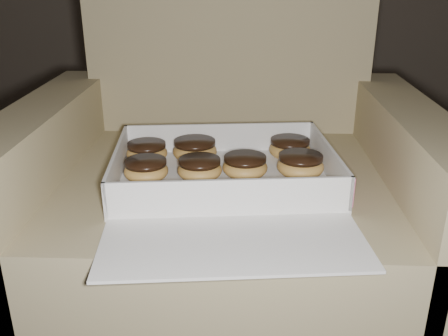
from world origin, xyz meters
TOP-DOWN VIEW (x-y plane):
  - armchair at (0.20, 0.72)m, footprint 0.85×0.72m
  - bakery_box at (0.21, 0.57)m, footprint 0.45×0.52m
  - donut_a at (0.16, 0.60)m, footprint 0.09×0.09m
  - donut_b at (0.04, 0.69)m, footprint 0.08×0.08m
  - donut_c at (0.34, 0.72)m, footprint 0.09×0.09m
  - donut_d at (0.06, 0.60)m, footprint 0.08×0.08m
  - donut_e at (0.14, 0.70)m, footprint 0.09×0.09m
  - donut_f at (0.25, 0.62)m, footprint 0.09×0.09m
  - donut_g at (0.35, 0.63)m, footprint 0.09×0.09m
  - crumb_a at (0.31, 0.57)m, footprint 0.01×0.01m
  - crumb_b at (0.16, 0.51)m, footprint 0.01×0.01m
  - crumb_c at (0.08, 0.52)m, footprint 0.01×0.01m
  - crumb_d at (0.37, 0.53)m, footprint 0.01×0.01m
  - crumb_e at (0.32, 0.56)m, footprint 0.01×0.01m

SIDE VIEW (x-z plane):
  - armchair at x=0.20m, z-range -0.17..0.73m
  - crumb_a at x=0.31m, z-range 0.41..0.41m
  - crumb_b at x=0.16m, z-range 0.41..0.41m
  - crumb_c at x=0.08m, z-range 0.41..0.41m
  - crumb_d at x=0.37m, z-range 0.41..0.41m
  - crumb_e at x=0.32m, z-range 0.41..0.41m
  - bakery_box at x=0.21m, z-range 0.38..0.45m
  - donut_d at x=0.06m, z-range 0.41..0.45m
  - donut_b at x=0.04m, z-range 0.41..0.45m
  - donut_a at x=0.16m, z-range 0.41..0.45m
  - donut_f at x=0.25m, z-range 0.41..0.45m
  - donut_c at x=0.34m, z-range 0.41..0.45m
  - donut_g at x=0.35m, z-range 0.41..0.45m
  - donut_e at x=0.14m, z-range 0.41..0.45m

